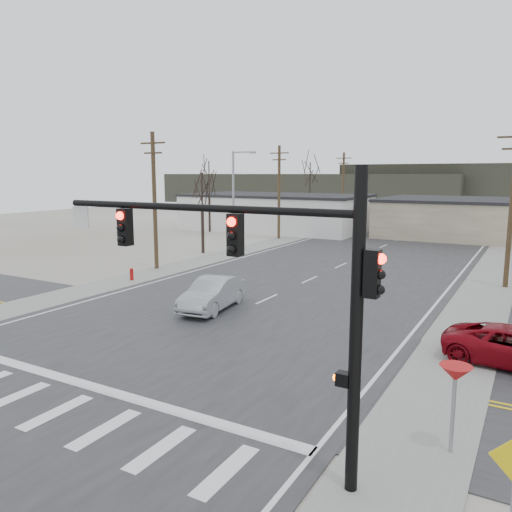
{
  "coord_description": "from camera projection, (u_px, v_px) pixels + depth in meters",
  "views": [
    {
      "loc": [
        12.98,
        -16.09,
        7.02
      ],
      "look_at": [
        -0.25,
        7.19,
        2.6
      ],
      "focal_mm": 35.0,
      "sensor_mm": 36.0,
      "label": 1
    }
  ],
  "objects": [
    {
      "name": "sedan_crossing",
      "position": [
        213.0,
        294.0,
        25.91
      ],
      "size": [
        2.4,
        5.15,
        1.63
      ],
      "primitive_type": "imported",
      "rotation": [
        0.0,
        0.0,
        0.14
      ],
      "color": "gray",
      "rests_on": "main_road"
    },
    {
      "name": "upole_right_a",
      "position": [
        512.0,
        204.0,
        30.25
      ],
      "size": [
        2.2,
        0.3,
        10.0
      ],
      "color": "#4D3B23",
      "rests_on": "ground"
    },
    {
      "name": "sidewalk_left",
      "position": [
        225.0,
        255.0,
        43.58
      ],
      "size": [
        3.0,
        90.0,
        0.06
      ],
      "primitive_type": "cube",
      "color": "gray",
      "rests_on": "ground"
    },
    {
      "name": "tree_left_mid",
      "position": [
        209.0,
        180.0,
        60.13
      ],
      "size": [
        3.96,
        3.96,
        8.82
      ],
      "color": "#2D201B",
      "rests_on": "ground"
    },
    {
      "name": "yield_sign",
      "position": [
        455.0,
        377.0,
        12.32
      ],
      "size": [
        0.8,
        0.8,
        2.35
      ],
      "color": "gray",
      "rests_on": "ground"
    },
    {
      "name": "upole_left_c",
      "position": [
        279.0,
        191.0,
        53.47
      ],
      "size": [
        2.2,
        0.3,
        10.0
      ],
      "color": "#4D3B23",
      "rests_on": "ground"
    },
    {
      "name": "car_far_b",
      "position": [
        391.0,
        215.0,
        76.61
      ],
      "size": [
        3.29,
        4.95,
        1.57
      ],
      "primitive_type": "imported",
      "rotation": [
        0.0,
        0.0,
        0.34
      ],
      "color": "black",
      "rests_on": "main_road"
    },
    {
      "name": "sidewalk_right",
      "position": [
        492.0,
        280.0,
        33.25
      ],
      "size": [
        3.0,
        90.0,
        0.06
      ],
      "primitive_type": "cube",
      "color": "gray",
      "rests_on": "ground"
    },
    {
      "name": "main_road",
      "position": [
        315.0,
        277.0,
        34.13
      ],
      "size": [
        18.0,
        110.0,
        0.05
      ],
      "primitive_type": "cube",
      "color": "#272629",
      "rests_on": "ground"
    },
    {
      "name": "ground",
      "position": [
        178.0,
        340.0,
        21.27
      ],
      "size": [
        140.0,
        140.0,
        0.0
      ],
      "primitive_type": "plane",
      "color": "silver",
      "rests_on": "ground"
    },
    {
      "name": "traffic_signal_mast",
      "position": [
        276.0,
        278.0,
        11.34
      ],
      "size": [
        8.95,
        0.43,
        7.2
      ],
      "color": "black",
      "rests_on": "ground"
    },
    {
      "name": "cross_road",
      "position": [
        178.0,
        340.0,
        21.26
      ],
      "size": [
        90.0,
        10.0,
        0.04
      ],
      "primitive_type": "cube",
      "color": "#272629",
      "rests_on": "ground"
    },
    {
      "name": "building_right_far",
      "position": [
        507.0,
        219.0,
        53.79
      ],
      "size": [
        26.3,
        14.3,
        4.3
      ],
      "color": "#C3B995",
      "rests_on": "ground"
    },
    {
      "name": "upole_left_d",
      "position": [
        343.0,
        187.0,
        70.63
      ],
      "size": [
        2.2,
        0.3,
        10.0
      ],
      "color": "#4D3B23",
      "rests_on": "ground"
    },
    {
      "name": "upole_left_b",
      "position": [
        154.0,
        199.0,
        36.31
      ],
      "size": [
        2.2,
        0.3,
        10.0
      ],
      "color": "#4D3B23",
      "rests_on": "ground"
    },
    {
      "name": "streetlight_main",
      "position": [
        235.0,
        196.0,
        44.57
      ],
      "size": [
        2.4,
        0.25,
        9.0
      ],
      "color": "gray",
      "rests_on": "ground"
    },
    {
      "name": "car_far_a",
      "position": [
        484.0,
        226.0,
        59.09
      ],
      "size": [
        2.62,
        6.01,
        1.72
      ],
      "primitive_type": "imported",
      "rotation": [
        0.0,
        0.0,
        3.18
      ],
      "color": "black",
      "rests_on": "main_road"
    },
    {
      "name": "fire_hydrant",
      "position": [
        132.0,
        274.0,
        33.03
      ],
      "size": [
        0.24,
        0.24,
        0.87
      ],
      "color": "#A50C0C",
      "rests_on": "ground"
    },
    {
      "name": "building_left_far",
      "position": [
        276.0,
        212.0,
        63.01
      ],
      "size": [
        22.3,
        12.3,
        4.5
      ],
      "color": "silver",
      "rests_on": "ground"
    },
    {
      "name": "tree_left_far",
      "position": [
        310.0,
        179.0,
        66.53
      ],
      "size": [
        3.96,
        3.96,
        8.82
      ],
      "color": "#2D201B",
      "rests_on": "ground"
    },
    {
      "name": "hill_left",
      "position": [
        306.0,
        189.0,
        116.68
      ],
      "size": [
        70.0,
        18.0,
        7.0
      ],
      "primitive_type": "cube",
      "color": "#333026",
      "rests_on": "ground"
    },
    {
      "name": "tree_left_near",
      "position": [
        202.0,
        194.0,
        43.91
      ],
      "size": [
        3.3,
        3.3,
        7.35
      ],
      "color": "#2D201B",
      "rests_on": "ground"
    }
  ]
}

